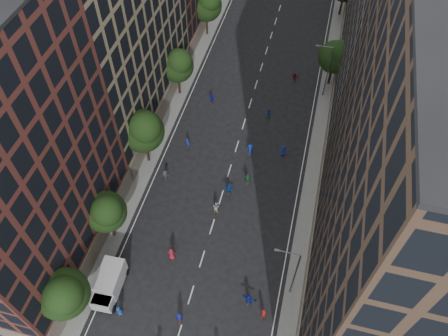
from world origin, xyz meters
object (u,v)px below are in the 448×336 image
at_px(cargo_van, 109,283).
at_px(skater_0, 119,311).
at_px(skater_1, 179,317).
at_px(streetlamp_far, 327,69).
at_px(streetlamp_near, 293,272).

distance_m(cargo_van, skater_0, 3.21).
xyz_separation_m(cargo_van, skater_1, (8.46, -1.45, -0.60)).
height_order(streetlamp_far, cargo_van, streetlamp_far).
bearing_deg(skater_0, skater_1, -167.19).
relative_size(cargo_van, skater_1, 3.03).
bearing_deg(skater_1, streetlamp_far, -119.41).
distance_m(skater_0, skater_1, 6.48).
distance_m(streetlamp_near, skater_1, 12.97).
relative_size(skater_0, skater_1, 0.89).
bearing_deg(streetlamp_near, skater_1, -150.93).
xyz_separation_m(streetlamp_far, skater_0, (-17.12, -39.89, -4.37)).
bearing_deg(cargo_van, streetlamp_near, 10.65).
height_order(streetlamp_far, skater_0, streetlamp_far).
xyz_separation_m(skater_0, skater_1, (6.42, 0.93, 0.10)).
xyz_separation_m(streetlamp_near, skater_1, (-10.71, -5.95, -4.27)).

